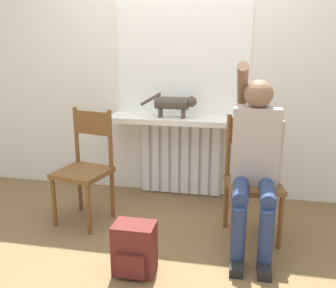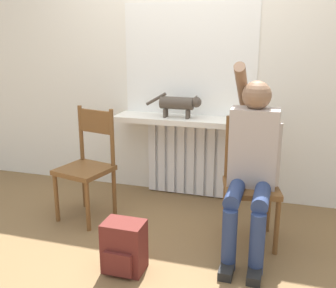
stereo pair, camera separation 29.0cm
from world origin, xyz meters
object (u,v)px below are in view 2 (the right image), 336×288
at_px(person, 252,158).
at_px(chair_left, 88,164).
at_px(chair_right, 251,180).
at_px(backpack, 124,247).
at_px(cat, 179,103).

bearing_deg(person, chair_left, 175.25).
height_order(chair_right, person, person).
height_order(person, backpack, person).
distance_m(chair_left, backpack, 0.96).
relative_size(person, backpack, 3.90).
distance_m(person, cat, 1.03).
distance_m(person, backpack, 1.07).
bearing_deg(chair_left, cat, 55.31).
bearing_deg(chair_right, person, -97.51).
bearing_deg(person, chair_right, 95.04).
bearing_deg(chair_left, person, 8.39).
xyz_separation_m(person, cat, (-0.72, 0.69, 0.24)).
relative_size(chair_right, person, 0.69).
distance_m(chair_left, cat, 0.98).
height_order(chair_right, backpack, chair_right).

